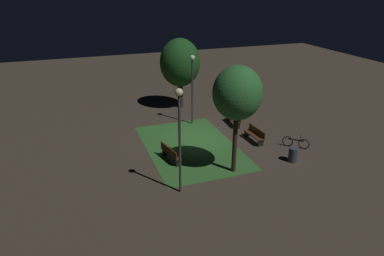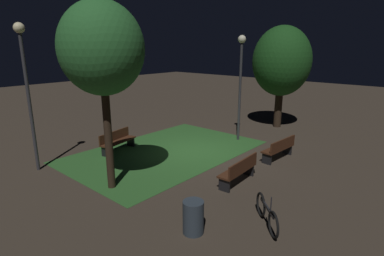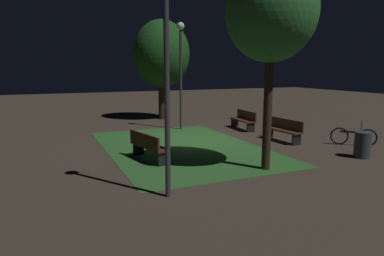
{
  "view_description": "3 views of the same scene",
  "coord_description": "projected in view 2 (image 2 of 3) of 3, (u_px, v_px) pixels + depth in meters",
  "views": [
    {
      "loc": [
        -18.95,
        7.44,
        9.39
      ],
      "look_at": [
        0.39,
        0.45,
        0.67
      ],
      "focal_mm": 32.22,
      "sensor_mm": 36.0,
      "label": 1
    },
    {
      "loc": [
        -9.68,
        -8.17,
        4.47
      ],
      "look_at": [
        0.56,
        0.73,
        0.82
      ],
      "focal_mm": 28.78,
      "sensor_mm": 36.0,
      "label": 2
    },
    {
      "loc": [
        -12.51,
        5.64,
        2.88
      ],
      "look_at": [
        -1.17,
        0.7,
        0.74
      ],
      "focal_mm": 32.63,
      "sensor_mm": 36.0,
      "label": 3
    }
  ],
  "objects": [
    {
      "name": "bench_front_left",
      "position": [
        117.0,
        140.0,
        13.35
      ],
      "size": [
        1.86,
        0.85,
        0.88
      ],
      "color": "#422314",
      "rests_on": "ground"
    },
    {
      "name": "tree_near_wall",
      "position": [
        282.0,
        62.0,
        16.6
      ],
      "size": [
        3.12,
        3.12,
        5.52
      ],
      "color": "#2D2116",
      "rests_on": "ground"
    },
    {
      "name": "bench_front_right",
      "position": [
        239.0,
        170.0,
        10.19
      ],
      "size": [
        1.82,
        0.58,
        0.88
      ],
      "color": "#422314",
      "rests_on": "ground"
    },
    {
      "name": "ground_plane",
      "position": [
        196.0,
        152.0,
        13.39
      ],
      "size": [
        60.0,
        60.0,
        0.0
      ],
      "primitive_type": "plane",
      "color": "#3D3328"
    },
    {
      "name": "trash_bin",
      "position": [
        193.0,
        217.0,
        7.49
      ],
      "size": [
        0.52,
        0.52,
        0.84
      ],
      "primitive_type": "cylinder",
      "color": "#2D3842",
      "rests_on": "ground"
    },
    {
      "name": "tree_right_canopy",
      "position": [
        102.0,
        50.0,
        8.9
      ],
      "size": [
        2.48,
        2.48,
        5.76
      ],
      "color": "#2D2116",
      "rests_on": "ground"
    },
    {
      "name": "bench_back_row",
      "position": [
        280.0,
        148.0,
        12.36
      ],
      "size": [
        1.83,
        0.61,
        0.88
      ],
      "color": "#422314",
      "rests_on": "ground"
    },
    {
      "name": "bicycle",
      "position": [
        267.0,
        214.0,
        7.8
      ],
      "size": [
        1.17,
        1.22,
        0.93
      ],
      "color": "black",
      "rests_on": "ground"
    },
    {
      "name": "lamp_post_near_wall",
      "position": [
        26.0,
        75.0,
        10.55
      ],
      "size": [
        0.36,
        0.36,
        5.21
      ],
      "color": "#333338",
      "rests_on": "ground"
    },
    {
      "name": "lamp_post_plaza_west",
      "position": [
        241.0,
        71.0,
        14.23
      ],
      "size": [
        0.36,
        0.36,
        4.93
      ],
      "color": "#333338",
      "rests_on": "ground"
    },
    {
      "name": "grass_lawn",
      "position": [
        166.0,
        151.0,
        13.4
      ],
      "size": [
        8.25,
        5.34,
        0.01
      ],
      "primitive_type": "cube",
      "color": "#2D6028",
      "rests_on": "ground"
    }
  ]
}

